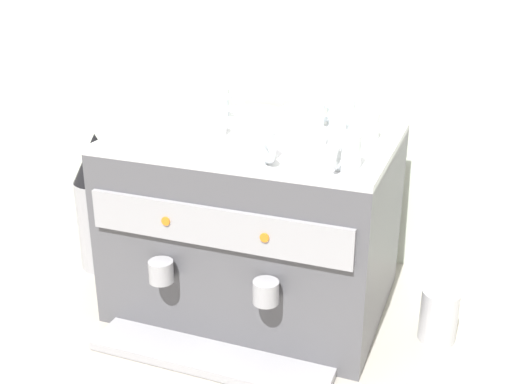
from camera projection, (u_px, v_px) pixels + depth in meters
ground_plane at (256, 298)px, 1.66m from camera, size 4.00×4.00×0.00m
tiled_backsplash_wall at (300, 68)px, 1.76m from camera, size 2.80×0.03×1.10m
espresso_machine at (255, 222)px, 1.57m from camera, size 0.65×0.59×0.45m
ceramic_cup_0 at (258, 146)px, 1.31m from camera, size 0.10×0.09×0.06m
ceramic_cup_1 at (344, 151)px, 1.26m from camera, size 0.06×0.10×0.07m
ceramic_cup_2 at (361, 126)px, 1.45m from camera, size 0.09×0.10×0.06m
ceramic_cup_3 at (340, 111)px, 1.57m from camera, size 0.09×0.08×0.06m
ceramic_cup_4 at (306, 115)px, 1.53m from camera, size 0.11×0.08×0.07m
ceramic_cup_5 at (218, 102)px, 1.64m from camera, size 0.10×0.06×0.07m
ceramic_bowl_0 at (204, 126)px, 1.49m from camera, size 0.11×0.11×0.04m
ceramic_bowl_1 at (299, 136)px, 1.42m from camera, size 0.12×0.12×0.03m
ceramic_bowl_2 at (180, 111)px, 1.63m from camera, size 0.09×0.09×0.03m
ceramic_bowl_3 at (258, 116)px, 1.59m from camera, size 0.11×0.11×0.03m
coffee_grinder at (101, 202)px, 1.77m from camera, size 0.14×0.14×0.40m
milk_pitcher at (439, 315)px, 1.47m from camera, size 0.09×0.09×0.13m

